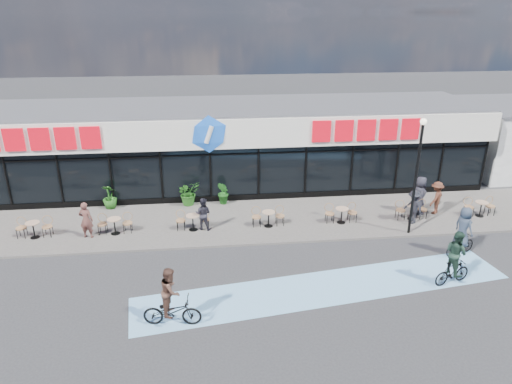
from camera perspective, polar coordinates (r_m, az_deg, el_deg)
ground at (r=18.01m, az=-5.11°, el=-10.00°), size 120.00×120.00×0.00m
sidewalk at (r=21.95m, az=-5.44°, el=-3.76°), size 44.00×5.00×0.10m
bike_lane at (r=17.25m, az=8.73°, el=-11.74°), size 14.17×4.13×0.01m
building at (r=26.26m, az=-5.88°, el=5.84°), size 30.60×6.57×4.75m
lamp_post at (r=20.74m, az=19.51°, el=2.91°), size 0.28×0.28×5.24m
bistro_set_1 at (r=22.43m, az=-26.00°, el=-4.00°), size 1.54×0.62×0.90m
bistro_set_2 at (r=21.48m, az=-17.23°, el=-3.80°), size 1.54×0.62×0.90m
bistro_set_3 at (r=21.07m, az=-7.90°, el=-3.49°), size 1.54×0.62×0.90m
bistro_set_4 at (r=21.23m, az=1.54°, el=-3.08°), size 1.54×0.62×0.90m
bistro_set_5 at (r=21.95m, az=10.60°, el=-2.61°), size 1.54×0.62×0.90m
bistro_set_6 at (r=23.17m, az=18.88°, el=-2.12°), size 1.54×0.62×0.90m
bistro_set_7 at (r=24.82m, az=26.19°, el=-1.65°), size 1.54×0.62×0.90m
potted_plant_left at (r=24.20m, az=-17.83°, el=-0.56°), size 0.90×0.90×1.24m
potted_plant_mid at (r=23.71m, az=-8.42°, el=-0.11°), size 1.49×1.43×1.28m
potted_plant_right at (r=23.58m, az=-4.08°, el=-0.13°), size 0.74×0.82×1.22m
patron_left at (r=21.31m, az=-20.47°, el=-3.30°), size 0.68×0.51×1.67m
patron_right at (r=20.89m, az=-6.62°, el=-2.72°), size 0.88×0.78×1.53m
pedestrian_a at (r=22.58m, az=19.09°, el=-1.77°), size 0.91×1.19×1.64m
pedestrian_b at (r=23.74m, az=19.78°, el=-0.37°), size 0.81×1.04×1.90m
pedestrian_c at (r=24.05m, az=21.60°, el=-0.67°), size 1.20×1.16×1.65m
cyclist_a at (r=18.31m, az=23.56°, el=-7.91°), size 1.63×0.97×2.15m
cyclist_b at (r=20.56m, az=24.37°, el=-4.90°), size 1.60×0.95×2.13m
cyclist_c at (r=15.13m, az=-10.51°, el=-13.53°), size 1.94×0.87×2.07m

